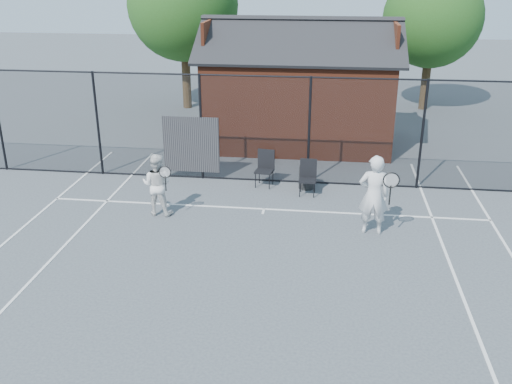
# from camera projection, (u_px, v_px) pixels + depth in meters

# --- Properties ---
(ground) EXTENTS (80.00, 80.00, 0.00)m
(ground) POSITION_uv_depth(u_px,v_px,m) (248.00, 268.00, 11.57)
(ground) COLOR #41454B
(ground) RESTS_ON ground
(court_lines) EXTENTS (11.02, 18.00, 0.01)m
(court_lines) POSITION_uv_depth(u_px,v_px,m) (237.00, 303.00, 10.35)
(court_lines) COLOR silver
(court_lines) RESTS_ON ground
(fence) EXTENTS (22.04, 3.00, 3.00)m
(fence) POSITION_uv_depth(u_px,v_px,m) (262.00, 132.00, 15.67)
(fence) COLOR black
(fence) RESTS_ON ground
(clubhouse) EXTENTS (6.50, 4.36, 4.19)m
(clubhouse) POSITION_uv_depth(u_px,v_px,m) (299.00, 96.00, 19.20)
(clubhouse) COLOR maroon
(clubhouse) RESTS_ON ground
(tree_left) EXTENTS (4.48, 4.48, 6.44)m
(tree_left) POSITION_uv_depth(u_px,v_px,m) (183.00, 5.00, 22.97)
(tree_left) COLOR #382916
(tree_left) RESTS_ON ground
(tree_right) EXTENTS (3.97, 3.97, 5.70)m
(tree_right) POSITION_uv_depth(u_px,v_px,m) (432.00, 18.00, 22.91)
(tree_right) COLOR #382916
(tree_right) RESTS_ON ground
(player_front) EXTENTS (0.84, 0.63, 1.86)m
(player_front) POSITION_uv_depth(u_px,v_px,m) (374.00, 195.00, 12.73)
(player_front) COLOR silver
(player_front) RESTS_ON ground
(player_back) EXTENTS (0.86, 0.64, 1.54)m
(player_back) POSITION_uv_depth(u_px,v_px,m) (157.00, 184.00, 13.79)
(player_back) COLOR silver
(player_back) RESTS_ON ground
(chair_left) EXTENTS (0.46, 0.48, 0.93)m
(chair_left) POSITION_uv_depth(u_px,v_px,m) (308.00, 179.00, 15.05)
(chair_left) COLOR black
(chair_left) RESTS_ON ground
(chair_right) EXTENTS (0.54, 0.56, 0.98)m
(chair_right) POSITION_uv_depth(u_px,v_px,m) (264.00, 169.00, 15.64)
(chair_right) COLOR black
(chair_right) RESTS_ON ground
(waste_bin) EXTENTS (0.52, 0.52, 0.63)m
(waste_bin) POSITION_uv_depth(u_px,v_px,m) (307.00, 177.00, 15.57)
(waste_bin) COLOR #262626
(waste_bin) RESTS_ON ground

